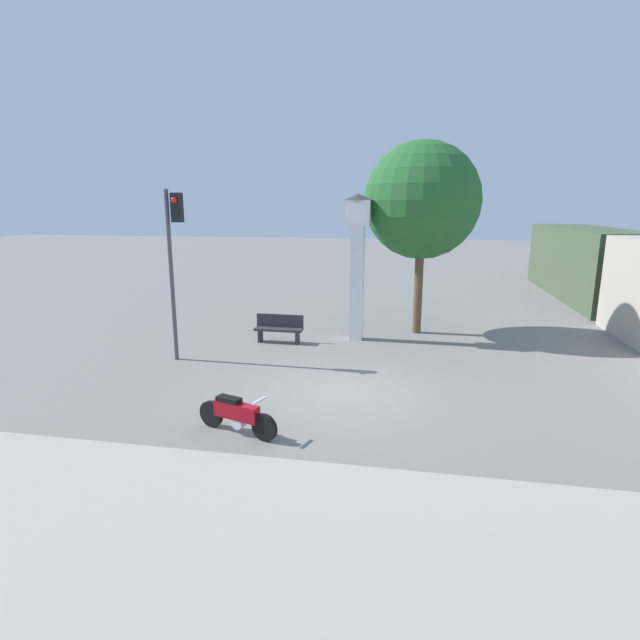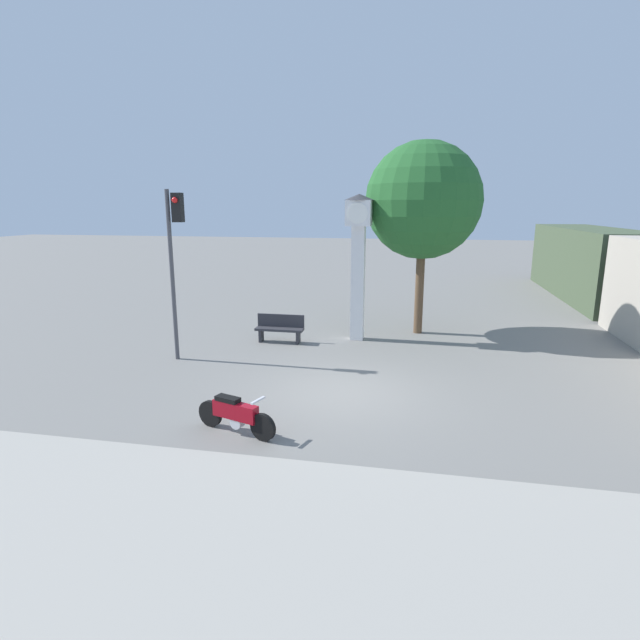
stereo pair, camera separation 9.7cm
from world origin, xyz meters
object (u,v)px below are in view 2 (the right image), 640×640
object	(u,v)px
clock_tower	(358,246)
bench	(280,328)
street_tree	(423,201)
traffic_light	(175,246)
motorcycle	(235,414)

from	to	relation	value
clock_tower	bench	bearing A→B (deg)	-160.54
clock_tower	street_tree	distance (m)	2.82
clock_tower	traffic_light	xyz separation A→B (m)	(-4.83, -3.32, 0.17)
motorcycle	clock_tower	xyz separation A→B (m)	(1.48, 7.71, 2.77)
street_tree	bench	distance (m)	6.49
motorcycle	bench	xyz separation A→B (m)	(-0.99, 6.84, 0.09)
clock_tower	traffic_light	distance (m)	5.86
motorcycle	bench	bearing A→B (deg)	116.67
motorcycle	clock_tower	world-z (taller)	clock_tower
clock_tower	street_tree	bearing A→B (deg)	32.63
motorcycle	street_tree	bearing A→B (deg)	87.07
motorcycle	bench	distance (m)	6.91
traffic_light	street_tree	distance (m)	8.37
motorcycle	clock_tower	size ratio (longest dim) A/B	0.38
traffic_light	bench	xyz separation A→B (m)	(2.35, 2.44, -2.85)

